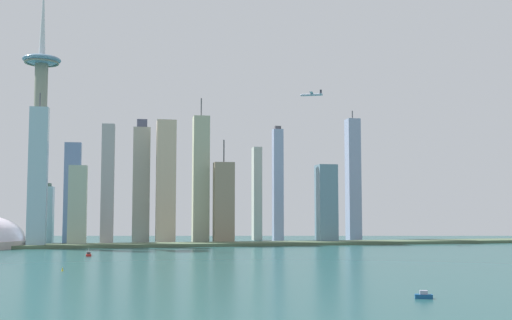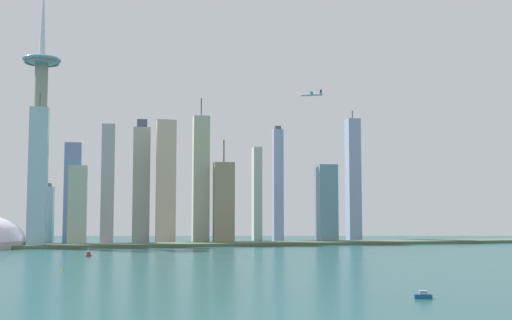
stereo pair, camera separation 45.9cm
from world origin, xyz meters
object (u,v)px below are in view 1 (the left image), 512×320
(skyscraper_6, at_px, (257,193))
(skyscraper_8, at_px, (46,214))
(skyscraper_1, at_px, (224,203))
(airplane, at_px, (311,95))
(skyscraper_9, at_px, (72,193))
(skyscraper_12, at_px, (201,179))
(boat_1, at_px, (89,255))
(skyscraper_13, at_px, (108,185))
(skyscraper_10, at_px, (166,182))
(skyscraper_11, at_px, (38,177))
(skyscraper_3, at_px, (77,206))
(boat_3, at_px, (424,296))
(channel_buoy_0, at_px, (62,269))
(skyscraper_2, at_px, (141,183))
(skyscraper_5, at_px, (326,204))
(observation_tower, at_px, (40,114))
(skyscraper_4, at_px, (278,185))
(skyscraper_7, at_px, (353,179))

(skyscraper_6, bearing_deg, skyscraper_8, -175.93)
(skyscraper_1, relative_size, airplane, 4.46)
(skyscraper_6, bearing_deg, skyscraper_9, -172.21)
(airplane, bearing_deg, skyscraper_12, 19.53)
(boat_1, bearing_deg, skyscraper_13, -6.59)
(skyscraper_6, bearing_deg, skyscraper_10, -154.64)
(skyscraper_11, xyz_separation_m, skyscraper_12, (193.82, 58.43, 1.81))
(skyscraper_12, distance_m, airplane, 189.35)
(skyscraper_3, distance_m, skyscraper_6, 258.42)
(skyscraper_11, distance_m, boat_1, 167.92)
(boat_3, xyz_separation_m, channel_buoy_0, (-192.87, 176.28, -0.15))
(skyscraper_12, bearing_deg, skyscraper_2, 170.56)
(skyscraper_3, height_order, airplane, airplane)
(skyscraper_5, xyz_separation_m, airplane, (-8.79, 33.40, 148.44))
(skyscraper_2, xyz_separation_m, skyscraper_3, (-74.52, -55.42, -29.41))
(skyscraper_8, bearing_deg, skyscraper_3, -60.29)
(observation_tower, height_order, channel_buoy_0, observation_tower)
(skyscraper_8, relative_size, skyscraper_10, 0.49)
(skyscraper_13, bearing_deg, skyscraper_10, 19.34)
(skyscraper_2, bearing_deg, boat_3, -75.61)
(skyscraper_1, distance_m, boat_3, 483.54)
(skyscraper_11, distance_m, skyscraper_12, 202.44)
(skyscraper_2, bearing_deg, skyscraper_5, -12.53)
(skyscraper_3, relative_size, boat_1, 7.09)
(skyscraper_1, distance_m, skyscraper_9, 196.53)
(observation_tower, bearing_deg, skyscraper_1, -2.20)
(observation_tower, distance_m, skyscraper_1, 250.22)
(boat_3, bearing_deg, channel_buoy_0, 158.44)
(observation_tower, distance_m, skyscraper_6, 310.02)
(skyscraper_4, relative_size, skyscraper_9, 1.18)
(skyscraper_7, relative_size, skyscraper_13, 1.23)
(skyscraper_8, relative_size, channel_buoy_0, 28.36)
(skyscraper_1, distance_m, skyscraper_10, 79.86)
(skyscraper_5, distance_m, skyscraper_10, 208.31)
(skyscraper_5, height_order, skyscraper_7, skyscraper_7)
(skyscraper_3, distance_m, skyscraper_5, 308.69)
(skyscraper_3, height_order, skyscraper_12, skyscraper_12)
(skyscraper_4, distance_m, boat_1, 298.15)
(skyscraper_8, distance_m, skyscraper_13, 110.70)
(skyscraper_5, xyz_separation_m, skyscraper_9, (-321.12, 63.40, 14.29))
(skyscraper_3, distance_m, boat_3, 509.95)
(skyscraper_10, relative_size, boat_3, 17.05)
(skyscraper_2, relative_size, skyscraper_4, 1.05)
(skyscraper_4, height_order, skyscraper_8, skyscraper_4)
(skyscraper_11, bearing_deg, airplane, 8.69)
(skyscraper_2, xyz_separation_m, boat_1, (-50.82, -203.02, -75.87))
(boat_1, xyz_separation_m, channel_buoy_0, (-8.94, -139.58, -0.03))
(skyscraper_3, relative_size, skyscraper_9, 0.74)
(skyscraper_9, bearing_deg, skyscraper_3, -79.43)
(skyscraper_4, relative_size, skyscraper_12, 0.81)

